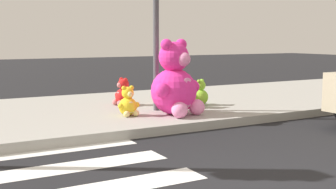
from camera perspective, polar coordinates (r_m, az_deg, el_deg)
sidewalk at (r=8.66m, az=-9.88°, el=-2.27°), size 28.00×4.40×0.15m
sign_pole at (r=8.20m, az=-1.56°, el=9.74°), size 0.56×0.11×3.20m
plush_pink_large at (r=7.76m, az=0.97°, el=1.30°), size 1.00×0.95×1.34m
plush_red at (r=8.94m, az=-5.88°, el=0.05°), size 0.39×0.43×0.56m
plush_tan at (r=9.06m, az=0.21°, el=0.29°), size 0.43×0.44×0.60m
plush_yellow at (r=7.70m, az=-5.19°, el=-1.21°), size 0.41×0.36×0.53m
plush_lime at (r=8.94m, az=4.12°, el=-0.02°), size 0.37×0.38×0.53m
plush_white at (r=8.59m, az=1.55°, el=0.10°), size 0.52×0.47×0.68m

